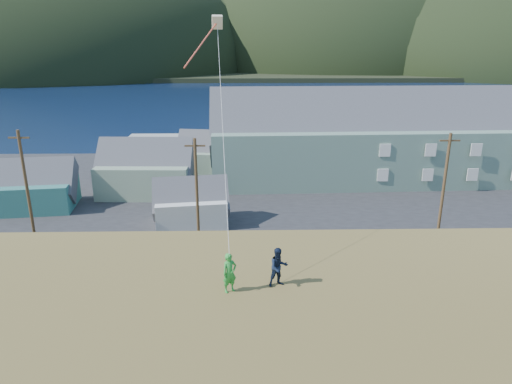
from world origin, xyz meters
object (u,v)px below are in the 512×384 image
(shed_white, at_px, (191,203))
(shed_palegreen_far, at_px, (218,155))
(kite_flyer_green, at_px, (230,273))
(wharf, at_px, (202,144))
(shed_palegreen_near, at_px, (146,169))
(kite_flyer_navy, at_px, (279,267))
(lodge, at_px, (372,138))
(shed_teal, at_px, (34,187))

(shed_white, height_order, shed_palegreen_far, shed_palegreen_far)
(kite_flyer_green, bearing_deg, wharf, 66.27)
(wharf, distance_m, shed_palegreen_near, 24.92)
(kite_flyer_navy, bearing_deg, lodge, 51.23)
(wharf, relative_size, lodge, 0.67)
(wharf, bearing_deg, shed_palegreen_far, -78.05)
(lodge, bearing_deg, wharf, 136.70)
(shed_teal, height_order, shed_white, shed_teal)
(shed_palegreen_near, distance_m, kite_flyer_green, 35.65)
(shed_teal, distance_m, kite_flyer_navy, 36.71)
(wharf, xyz_separation_m, shed_white, (2.06, -33.82, 1.63))
(shed_palegreen_far, bearing_deg, shed_teal, -135.80)
(wharf, bearing_deg, kite_flyer_navy, -81.88)
(lodge, relative_size, shed_palegreen_far, 3.56)
(shed_white, bearing_deg, kite_flyer_green, -87.51)
(wharf, relative_size, shed_palegreen_near, 2.48)
(lodge, distance_m, kite_flyer_navy, 40.86)
(lodge, bearing_deg, kite_flyer_navy, -111.86)
(kite_flyer_green, bearing_deg, kite_flyer_navy, -17.52)
(kite_flyer_navy, bearing_deg, wharf, 79.29)
(wharf, distance_m, shed_teal, 32.45)
(shed_teal, distance_m, shed_palegreen_far, 21.54)
(lodge, xyz_separation_m, shed_teal, (-36.18, -9.69, -2.84))
(shed_white, xyz_separation_m, shed_palegreen_far, (1.48, 17.08, 0.52))
(kite_flyer_green, height_order, kite_flyer_navy, kite_flyer_navy)
(shed_teal, bearing_deg, shed_palegreen_far, 28.40)
(lodge, height_order, kite_flyer_navy, lodge)
(shed_teal, bearing_deg, shed_palegreen_near, 17.88)
(shed_palegreen_near, xyz_separation_m, shed_white, (5.92, -9.32, -0.73))
(kite_flyer_green, bearing_deg, shed_teal, 95.14)
(wharf, xyz_separation_m, shed_teal, (-14.02, -29.21, 1.89))
(lodge, relative_size, shed_white, 5.31)
(shed_palegreen_far, bearing_deg, shed_palegreen_near, -124.81)
(shed_palegreen_near, height_order, shed_palegreen_far, shed_palegreen_near)
(shed_palegreen_far, distance_m, kite_flyer_green, 41.94)
(shed_teal, height_order, kite_flyer_navy, kite_flyer_navy)
(wharf, height_order, lodge, lodge)
(kite_flyer_navy, bearing_deg, shed_palegreen_far, 77.70)
(shed_teal, bearing_deg, wharf, 57.41)
(kite_flyer_green, distance_m, kite_flyer_navy, 1.84)
(shed_teal, xyz_separation_m, kite_flyer_navy, (22.27, -28.63, 5.62))
(wharf, bearing_deg, shed_teal, -115.65)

